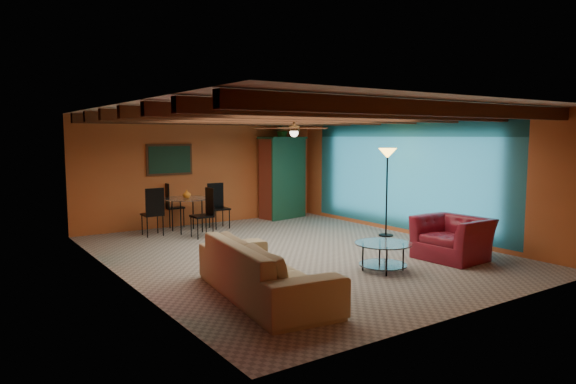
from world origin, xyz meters
TOP-DOWN VIEW (x-y plane):
  - room at (0.00, 0.11)m, footprint 6.52×8.01m
  - sofa at (-1.87, -1.98)m, footprint 1.39×2.81m
  - armchair at (2.08, -2.02)m, footprint 1.10×1.24m
  - coffee_table at (0.47, -1.91)m, footprint 1.09×1.09m
  - dining_table at (-0.81, 3.18)m, footprint 2.12×2.12m
  - armoire at (2.20, 3.70)m, footprint 1.31×0.83m
  - floor_lamp at (2.65, 0.21)m, footprint 0.44×0.44m
  - ceiling_fan at (0.00, 0.00)m, footprint 1.50×1.50m
  - painting at (-0.90, 3.96)m, footprint 1.05×0.03m
  - potted_plant at (2.20, 3.70)m, footprint 0.50×0.46m
  - vase at (-0.81, 3.18)m, footprint 0.24×0.24m

SIDE VIEW (x-z plane):
  - coffee_table at x=0.47m, z-range 0.00..0.48m
  - armchair at x=2.08m, z-range 0.00..0.77m
  - sofa at x=-1.87m, z-range 0.00..0.79m
  - dining_table at x=-0.81m, z-range 0.00..1.09m
  - floor_lamp at x=2.65m, z-range 0.00..1.96m
  - armoire at x=2.20m, z-range 0.00..2.14m
  - vase at x=-0.81m, z-range 1.09..1.29m
  - painting at x=-0.90m, z-range 1.32..1.97m
  - ceiling_fan at x=0.00m, z-range 2.14..2.58m
  - room at x=0.00m, z-range 1.01..3.72m
  - potted_plant at x=2.20m, z-range 2.14..2.63m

